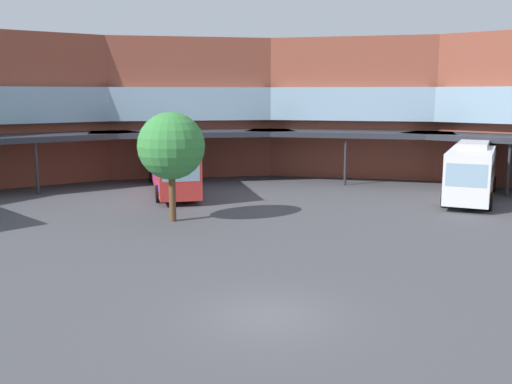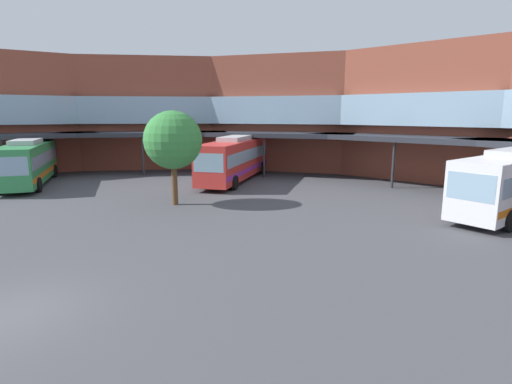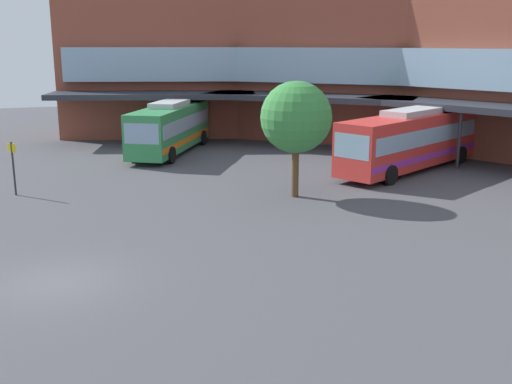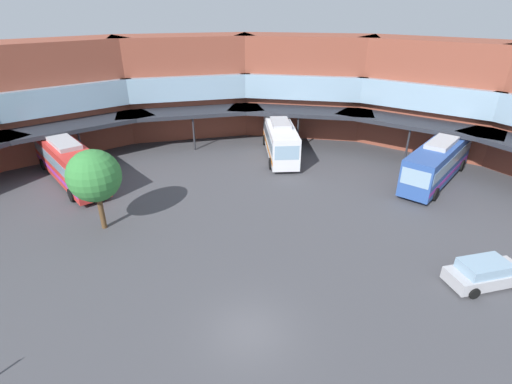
{
  "view_description": "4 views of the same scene",
  "coord_description": "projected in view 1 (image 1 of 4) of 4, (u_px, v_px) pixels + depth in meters",
  "views": [
    {
      "loc": [
        3.62,
        -16.61,
        6.78
      ],
      "look_at": [
        -2.69,
        9.4,
        2.19
      ],
      "focal_mm": 40.69,
      "sensor_mm": 36.0,
      "label": 1
    },
    {
      "loc": [
        12.25,
        -3.37,
        5.66
      ],
      "look_at": [
        0.65,
        9.83,
        2.2
      ],
      "focal_mm": 28.3,
      "sensor_mm": 36.0,
      "label": 2
    },
    {
      "loc": [
        19.91,
        -0.27,
        7.7
      ],
      "look_at": [
        -2.72,
        7.88,
        1.76
      ],
      "focal_mm": 43.08,
      "sensor_mm": 36.0,
      "label": 3
    },
    {
      "loc": [
        -2.96,
        -13.39,
        14.45
      ],
      "look_at": [
        2.96,
        10.67,
        2.1
      ],
      "focal_mm": 26.93,
      "sensor_mm": 36.0,
      "label": 4
    }
  ],
  "objects": [
    {
      "name": "plaza_tree",
      "position": [
        171.0,
        146.0,
        30.38
      ],
      "size": [
        3.56,
        3.56,
        5.82
      ],
      "color": "brown",
      "rests_on": "ground"
    },
    {
      "name": "station_building",
      "position": [
        341.0,
        111.0,
        38.17
      ],
      "size": [
        73.3,
        35.72,
        11.1
      ],
      "color": "brown",
      "rests_on": "ground"
    },
    {
      "name": "ground_plane",
      "position": [
        269.0,
        315.0,
        17.89
      ],
      "size": [
        115.95,
        115.95,
        0.0
      ],
      "primitive_type": "plane",
      "color": "#47474C"
    },
    {
      "name": "bus_2",
      "position": [
        472.0,
        170.0,
        37.12
      ],
      "size": [
        4.28,
        10.48,
        3.71
      ],
      "rotation": [
        0.0,
        0.0,
        4.54
      ],
      "color": "white",
      "rests_on": "ground"
    },
    {
      "name": "bus_1",
      "position": [
        172.0,
        164.0,
        40.37
      ],
      "size": [
        7.83,
        12.25,
        3.74
      ],
      "rotation": [
        0.0,
        0.0,
        5.18
      ],
      "color": "red",
      "rests_on": "ground"
    }
  ]
}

